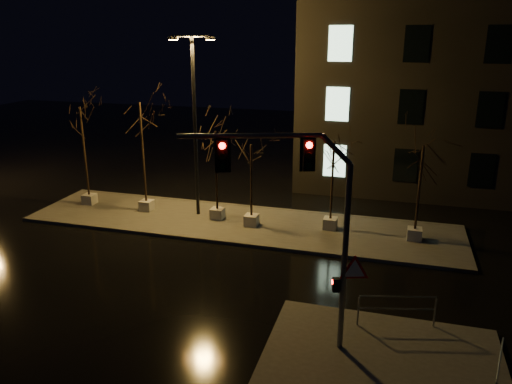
% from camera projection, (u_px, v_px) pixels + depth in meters
% --- Properties ---
extents(ground, '(90.00, 90.00, 0.00)m').
position_uv_depth(ground, '(194.00, 277.00, 19.99)').
color(ground, black).
rests_on(ground, ground).
extents(median, '(22.00, 5.00, 0.15)m').
position_uv_depth(median, '(239.00, 223.00, 25.46)').
color(median, '#41403A').
rests_on(median, ground).
extents(sidewalk_corner, '(7.00, 5.00, 0.15)m').
position_uv_depth(sidewalk_corner, '(382.00, 360.00, 14.80)').
color(sidewalk_corner, '#41403A').
rests_on(sidewalk_corner, ground).
extents(tree_0, '(1.80, 1.80, 5.60)m').
position_uv_depth(tree_0, '(82.00, 129.00, 26.87)').
color(tree_0, '#B6B3AA').
rests_on(tree_0, median).
extents(tree_1, '(1.80, 1.80, 6.01)m').
position_uv_depth(tree_1, '(141.00, 127.00, 25.75)').
color(tree_1, '#B6B3AA').
rests_on(tree_1, median).
extents(tree_2, '(1.80, 1.80, 4.72)m').
position_uv_depth(tree_2, '(216.00, 151.00, 24.84)').
color(tree_2, '#B6B3AA').
rests_on(tree_2, median).
extents(tree_3, '(1.80, 1.80, 4.23)m').
position_uv_depth(tree_3, '(251.00, 163.00, 24.03)').
color(tree_3, '#B6B3AA').
rests_on(tree_3, median).
extents(tree_4, '(1.80, 1.80, 4.51)m').
position_uv_depth(tree_4, '(333.00, 161.00, 23.54)').
color(tree_4, '#B6B3AA').
rests_on(tree_4, median).
extents(tree_5, '(1.80, 1.80, 4.58)m').
position_uv_depth(tree_5, '(421.00, 167.00, 22.23)').
color(tree_5, '#B6B3AA').
rests_on(tree_5, median).
extents(traffic_signal_mast, '(5.23, 1.73, 6.66)m').
position_uv_depth(traffic_signal_mast, '(309.00, 213.00, 13.96)').
color(traffic_signal_mast, slate).
rests_on(traffic_signal_mast, sidewalk_corner).
extents(streetlight_main, '(2.27, 0.66, 9.10)m').
position_uv_depth(streetlight_main, '(195.00, 116.00, 24.98)').
color(streetlight_main, black).
rests_on(streetlight_main, median).
extents(guard_rail_a, '(2.47, 0.66, 1.10)m').
position_uv_depth(guard_rail_a, '(397.00, 306.00, 16.22)').
color(guard_rail_a, slate).
rests_on(guard_rail_a, sidewalk_corner).
extents(guard_rail_b, '(0.53, 2.06, 1.00)m').
position_uv_depth(guard_rail_b, '(498.00, 368.00, 13.34)').
color(guard_rail_b, slate).
rests_on(guard_rail_b, sidewalk_corner).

